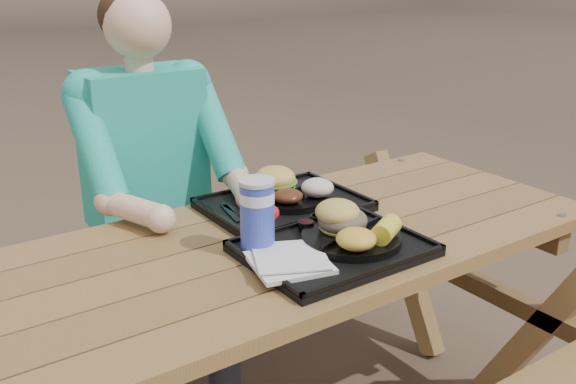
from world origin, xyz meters
TOP-DOWN VIEW (x-y plane):
  - picnic_table at (0.00, 0.00)m, footprint 1.80×1.49m
  - tray_near at (0.04, -0.15)m, footprint 0.45×0.35m
  - tray_far at (0.11, 0.18)m, footprint 0.45×0.35m
  - plate_near at (0.09, -0.16)m, footprint 0.26×0.26m
  - plate_far at (0.14, 0.19)m, footprint 0.26×0.26m
  - napkin_stack at (-0.12, -0.17)m, footprint 0.21×0.21m
  - soda_cup at (-0.13, -0.05)m, footprint 0.09×0.09m
  - condiment_bbq at (0.04, -0.03)m, footprint 0.04×0.04m
  - condiment_mustard at (0.09, -0.02)m, footprint 0.05×0.05m
  - sandwich at (0.09, -0.12)m, footprint 0.12×0.12m
  - mac_cheese at (0.05, -0.23)m, footprint 0.10×0.10m
  - corn_cob at (0.14, -0.23)m, footprint 0.13×0.13m
  - cutlery_far at (-0.05, 0.20)m, footprint 0.03×0.14m
  - burger at (0.12, 0.24)m, footprint 0.13×0.13m
  - baked_beans at (0.09, 0.13)m, footprint 0.09×0.09m
  - potato_salad at (0.19, 0.12)m, footprint 0.10×0.10m
  - diner at (-0.13, 0.63)m, footprint 0.48×0.84m

SIDE VIEW (x-z plane):
  - picnic_table at x=0.00m, z-range 0.00..0.75m
  - diner at x=-0.13m, z-range 0.00..1.28m
  - tray_near at x=0.04m, z-range 0.75..0.77m
  - tray_far at x=0.11m, z-range 0.75..0.77m
  - cutlery_far at x=-0.05m, z-range 0.77..0.78m
  - plate_near at x=0.09m, z-range 0.77..0.79m
  - plate_far at x=0.14m, z-range 0.77..0.79m
  - napkin_stack at x=-0.12m, z-range 0.77..0.79m
  - condiment_bbq at x=0.04m, z-range 0.77..0.80m
  - condiment_mustard at x=0.09m, z-range 0.77..0.80m
  - baked_beans at x=0.09m, z-range 0.79..0.83m
  - mac_cheese at x=0.05m, z-range 0.79..0.84m
  - corn_cob at x=0.14m, z-range 0.79..0.84m
  - potato_salad at x=0.19m, z-range 0.79..0.84m
  - burger at x=0.12m, z-range 0.79..0.90m
  - sandwich at x=0.09m, z-range 0.79..0.92m
  - soda_cup at x=-0.13m, z-range 0.77..0.94m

